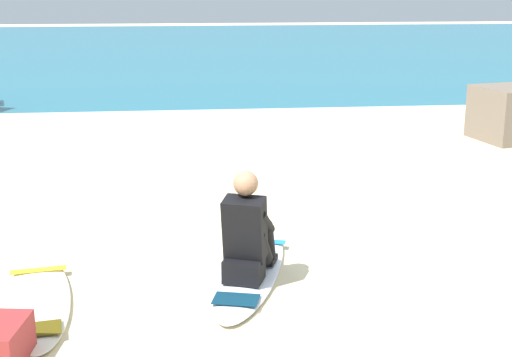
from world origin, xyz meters
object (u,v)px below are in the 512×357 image
Objects in this scene: surfboard_main at (251,269)px; shoreline_rock at (510,114)px; surfer_seated at (247,236)px; surfboard_spare_near at (38,299)px.

surfboard_main is 2.19× the size of shoreline_rock.
surfer_seated is at bearing -102.34° from surfboard_main.
surfboard_main is at bearing 77.66° from surfer_seated.
surfboard_spare_near is at bearing -139.45° from shoreline_rock.
surfboard_main is at bearing 14.01° from surfboard_spare_near.
surfboard_spare_near is (-1.74, -0.22, -0.40)m from surfer_seated.
shoreline_rock is (4.83, 5.40, 0.00)m from surfer_seated.
shoreline_rock reaches higher than surfboard_main.
surfer_seated reaches higher than surfboard_main.
surfboard_main is 1.16× the size of surfboard_spare_near.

